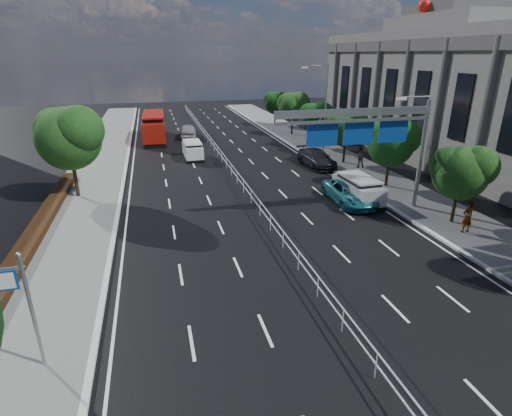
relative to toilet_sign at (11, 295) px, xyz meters
name	(u,v)px	position (x,y,z in m)	size (l,w,h in m)	color
ground	(333,319)	(10.95, 0.00, -2.94)	(160.00, 160.00, 0.00)	black
sidewalk_near	(12,371)	(-0.55, 0.00, -2.87)	(5.00, 140.00, 0.14)	slate
kerb_near	(93,358)	(1.95, 0.00, -2.87)	(0.25, 140.00, 0.15)	silver
median_fence	(228,165)	(10.95, 22.50, -2.42)	(0.05, 85.00, 1.02)	silver
toilet_sign	(11,295)	(0.00, 0.00, 0.00)	(1.62, 0.18, 4.34)	gray
overhead_gantry	(371,128)	(17.69, 10.05, 2.66)	(10.24, 0.38, 7.45)	gray
streetlight_far	(323,104)	(21.46, 26.00, 2.27)	(2.78, 2.40, 9.00)	gray
civic_hall	(465,93)	(34.67, 22.00, 3.33)	(14.40, 36.00, 14.35)	slate
near_tree_back	(69,135)	(-0.99, 17.97, 1.67)	(4.84, 4.51, 6.69)	black
far_tree_c	(462,170)	(22.20, 6.98, 0.48)	(3.52, 3.28, 4.94)	black
far_tree_d	(392,141)	(22.20, 14.48, 0.74)	(3.85, 3.59, 5.34)	black
far_tree_e	(347,126)	(22.20, 21.98, 0.61)	(3.63, 3.38, 5.13)	black
far_tree_f	(316,116)	(22.20, 29.48, 0.55)	(3.52, 3.28, 5.02)	black
far_tree_g	(293,105)	(22.20, 36.98, 0.81)	(3.96, 3.69, 5.45)	black
far_tree_h	(275,102)	(22.20, 44.48, 0.48)	(3.41, 3.18, 4.91)	black
white_minivan	(193,150)	(8.37, 27.59, -2.09)	(1.79, 4.03, 1.74)	black
red_bus	(154,126)	(4.90, 38.50, -1.28)	(2.84, 10.74, 3.19)	black
near_car_silver	(188,131)	(8.97, 38.64, -2.11)	(1.98, 4.92, 1.68)	#999CA0
near_car_dark	(150,112)	(4.56, 58.29, -2.18)	(1.61, 4.62, 1.52)	black
silver_minivan	(358,190)	(18.34, 12.01, -2.03)	(2.03, 4.53, 1.86)	black
parked_car_teal	(350,193)	(17.73, 12.00, -2.20)	(2.45, 5.32, 1.48)	#185F6E
parked_car_dark	(317,158)	(19.25, 21.74, -2.18)	(2.15, 5.29, 1.54)	black
pedestrian_a	(467,217)	(21.82, 5.49, -1.86)	(0.69, 0.45, 1.89)	gray
pedestrian_b	(360,157)	(22.69, 19.96, -1.87)	(0.91, 0.71, 1.87)	gray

